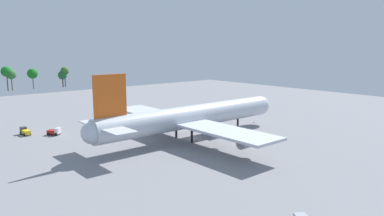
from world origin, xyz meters
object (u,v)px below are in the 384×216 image
object	(u,v)px
baggage_tug	(55,131)
safety_cone_nose	(254,122)
cargo_airplane	(191,117)
maintenance_van	(25,131)

from	to	relation	value
baggage_tug	safety_cone_nose	size ratio (longest dim) A/B	5.79
cargo_airplane	baggage_tug	size ratio (longest dim) A/B	16.21
baggage_tug	safety_cone_nose	world-z (taller)	baggage_tug
cargo_airplane	safety_cone_nose	world-z (taller)	cargo_airplane
cargo_airplane	safety_cone_nose	size ratio (longest dim) A/B	93.89
baggage_tug	maintenance_van	world-z (taller)	baggage_tug
maintenance_van	safety_cone_nose	size ratio (longest dim) A/B	6.80
baggage_tug	maintenance_van	size ratio (longest dim) A/B	0.85
cargo_airplane	maintenance_van	world-z (taller)	cargo_airplane
baggage_tug	safety_cone_nose	distance (m)	69.41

